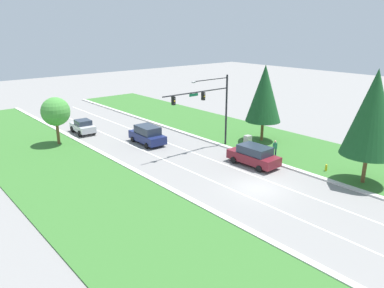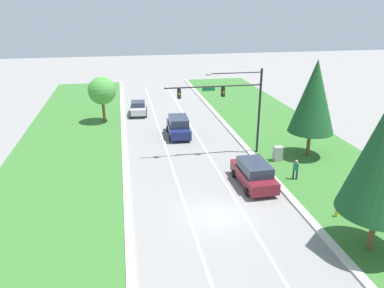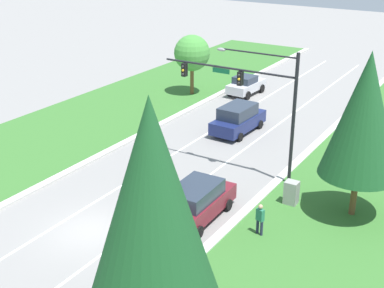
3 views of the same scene
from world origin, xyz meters
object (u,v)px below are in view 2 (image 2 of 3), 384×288
Objects in this scene: silver_sedan at (138,108)px; fire_hydrant at (337,213)px; utility_cabinet at (278,154)px; pedestrian at (296,169)px; navy_suv at (178,126)px; oak_near_left_tree at (102,91)px; traffic_signal_mast at (233,99)px; burgundy_suv at (254,173)px; conifer_far_right_tree at (314,97)px.

silver_sedan is 28.39m from fire_hydrant.
pedestrian is at bearing -91.77° from utility_cabinet.
navy_suv is 13.95m from pedestrian.
silver_sedan is at bearing 113.22° from fire_hydrant.
oak_near_left_tree is at bearing 136.51° from utility_cabinet.
silver_sedan is (-7.52, 14.52, -4.30)m from traffic_signal_mast.
fire_hydrant is at bearing -72.40° from traffic_signal_mast.
navy_suv is (-3.87, 5.89, -4.14)m from traffic_signal_mast.
utility_cabinet is 9.27m from fire_hydrant.
navy_suv is at bearing 132.11° from utility_cabinet.
utility_cabinet is at bearing -73.67° from pedestrian.
traffic_signal_mast is 8.09m from pedestrian.
oak_near_left_tree is at bearing -32.17° from pedestrian.
burgundy_suv is (-0.03, -6.22, -4.20)m from traffic_signal_mast.
traffic_signal_mast is 6.15m from utility_cabinet.
fire_hydrant is (0.14, -9.27, -0.34)m from utility_cabinet.
traffic_signal_mast is 8.18m from navy_suv.
oak_near_left_tree reaches higher than navy_suv.
fire_hydrant is (0.26, -5.56, -0.59)m from pedestrian.
burgundy_suv reaches higher than utility_cabinet.
utility_cabinet is (7.40, -8.19, -0.34)m from navy_suv.
navy_suv reaches higher than silver_sedan.
burgundy_suv is 1.02× the size of navy_suv.
traffic_signal_mast is 7.50m from burgundy_suv.
conifer_far_right_tree is (3.23, 4.32, 4.52)m from pedestrian.
traffic_signal_mast is 16.71m from oak_near_left_tree.
traffic_signal_mast reaches higher than oak_near_left_tree.
conifer_far_right_tree is at bearing 32.99° from burgundy_suv.
silver_sedan reaches higher than fire_hydrant.
fire_hydrant is (3.67, -11.56, -4.82)m from traffic_signal_mast.
navy_suv is at bearing 123.33° from traffic_signal_mast.
pedestrian is 7.04m from conifer_far_right_tree.
conifer_far_right_tree is (6.67, 4.54, 4.49)m from burgundy_suv.
burgundy_suv reaches higher than silver_sedan.
burgundy_suv is 5.30m from utility_cabinet.
utility_cabinet reaches higher than fire_hydrant.
conifer_far_right_tree is at bearing -45.56° from silver_sedan.
oak_near_left_tree is at bearing 122.85° from fire_hydrant.
fire_hydrant is at bearing -106.73° from conifer_far_right_tree.
navy_suv is 3.63× the size of utility_cabinet.
burgundy_suv is 22.05m from silver_sedan.
pedestrian reaches higher than utility_cabinet.
burgundy_suv is at bearing -57.71° from oak_near_left_tree.
utility_cabinet is (11.05, -16.82, -0.19)m from silver_sedan.
navy_suv is 19.03m from fire_hydrant.
navy_suv reaches higher than pedestrian.
traffic_signal_mast reaches higher than navy_suv.
traffic_signal_mast is 5.03× the size of pedestrian.
oak_near_left_tree reaches higher than burgundy_suv.
navy_suv is at bearing -38.54° from oak_near_left_tree.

